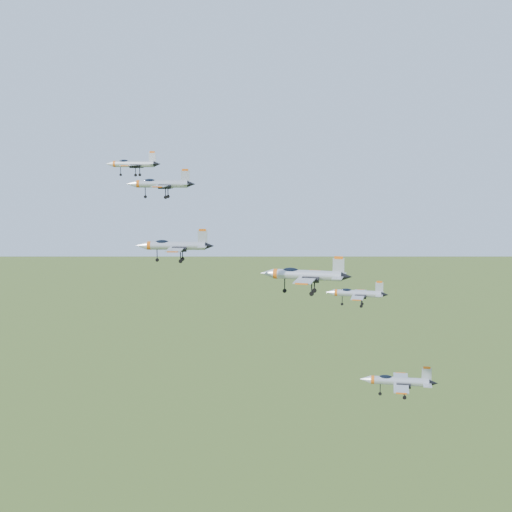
# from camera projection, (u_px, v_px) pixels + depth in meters

# --- Properties ---
(jet_lead) EXTENTS (10.61, 8.83, 2.83)m
(jet_lead) POSITION_uv_depth(u_px,v_px,m) (132.00, 164.00, 127.28)
(jet_lead) COLOR #A2A7AE
(jet_left_high) EXTENTS (11.42, 9.42, 3.06)m
(jet_left_high) POSITION_uv_depth(u_px,v_px,m) (160.00, 184.00, 115.65)
(jet_left_high) COLOR #A2A7AE
(jet_right_high) EXTENTS (10.72, 8.88, 2.87)m
(jet_right_high) POSITION_uv_depth(u_px,v_px,m) (174.00, 245.00, 96.07)
(jet_right_high) COLOR #A2A7AE
(jet_left_low) EXTENTS (10.53, 8.74, 2.81)m
(jet_left_low) POSITION_uv_depth(u_px,v_px,m) (356.00, 293.00, 118.73)
(jet_left_low) COLOR #A2A7AE
(jet_right_low) EXTENTS (13.30, 11.09, 3.56)m
(jet_right_low) POSITION_uv_depth(u_px,v_px,m) (304.00, 275.00, 101.23)
(jet_right_low) COLOR #A2A7AE
(jet_trail) EXTENTS (12.77, 10.56, 3.41)m
(jet_trail) POSITION_uv_depth(u_px,v_px,m) (397.00, 381.00, 117.12)
(jet_trail) COLOR #A2A7AE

